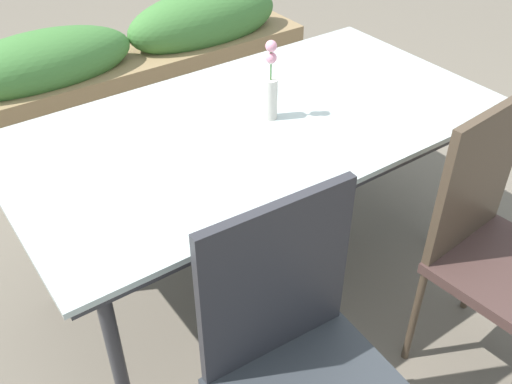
{
  "coord_description": "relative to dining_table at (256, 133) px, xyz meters",
  "views": [
    {
      "loc": [
        -1.12,
        -1.51,
        1.86
      ],
      "look_at": [
        -0.05,
        0.02,
        0.44
      ],
      "focal_mm": 40.58,
      "sensor_mm": 36.0,
      "label": 1
    }
  ],
  "objects": [
    {
      "name": "flower_vase",
      "position": [
        0.06,
        -0.01,
        0.18
      ],
      "size": [
        0.05,
        0.05,
        0.3
      ],
      "color": "silver",
      "rests_on": "dining_table"
    },
    {
      "name": "ground_plane",
      "position": [
        0.05,
        -0.02,
        -0.72
      ],
      "size": [
        12.0,
        12.0,
        0.0
      ],
      "primitive_type": "plane",
      "color": "#756B5B"
    },
    {
      "name": "planter_box",
      "position": [
        0.25,
        1.7,
        -0.42
      ],
      "size": [
        2.42,
        0.46,
        0.67
      ],
      "color": "#9E7F56",
      "rests_on": "ground"
    },
    {
      "name": "chair_near_right",
      "position": [
        0.41,
        -0.81,
        -0.16
      ],
      "size": [
        0.47,
        0.47,
        1.02
      ],
      "rotation": [
        0.0,
        0.0,
        3.23
      ],
      "color": "#4A332F",
      "rests_on": "ground"
    },
    {
      "name": "chair_near_left",
      "position": [
        -0.41,
        -0.8,
        -0.19
      ],
      "size": [
        0.52,
        0.52,
        1.0
      ],
      "rotation": [
        0.0,
        0.0,
        3.09
      ],
      "color": "#33393E",
      "rests_on": "ground"
    },
    {
      "name": "dining_table",
      "position": [
        0.0,
        0.0,
        0.0
      ],
      "size": [
        1.84,
        0.98,
        0.78
      ],
      "color": "silver",
      "rests_on": "ground"
    }
  ]
}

